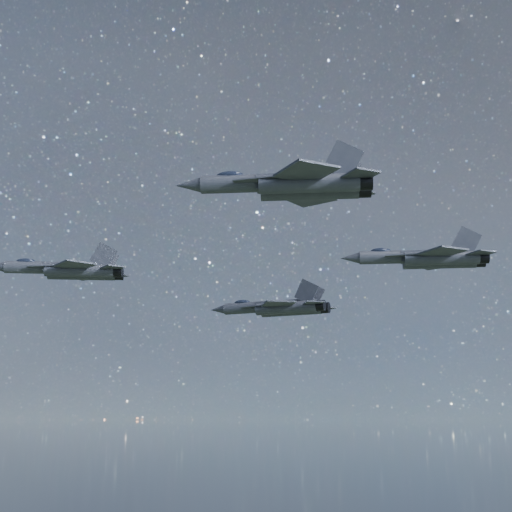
{
  "coord_description": "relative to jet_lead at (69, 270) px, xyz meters",
  "views": [
    {
      "loc": [
        5.47,
        -70.94,
        123.62
      ],
      "look_at": [
        -0.45,
        4.7,
        141.11
      ],
      "focal_mm": 50.0,
      "sensor_mm": 36.0,
      "label": 1
    }
  ],
  "objects": [
    {
      "name": "jet_right",
      "position": [
        25.27,
        -16.4,
        3.72
      ],
      "size": [
        17.81,
        12.71,
        4.55
      ],
      "rotation": [
        0.0,
        0.0,
        -0.01
      ],
      "color": "#2F323B"
    },
    {
      "name": "jet_slot",
      "position": [
        39.03,
        -1.06,
        0.4
      ],
      "size": [
        15.83,
        11.25,
        4.03
      ],
      "rotation": [
        0.0,
        0.0,
        -0.03
      ],
      "color": "#2F323B"
    },
    {
      "name": "jet_lead",
      "position": [
        0.0,
        0.0,
        0.0
      ],
      "size": [
        15.66,
        10.82,
        3.93
      ],
      "rotation": [
        0.0,
        0.0,
        0.17
      ],
      "color": "#2F323B"
    },
    {
      "name": "jet_left",
      "position": [
        22.42,
        18.42,
        -1.61
      ],
      "size": [
        17.57,
        11.79,
        4.44
      ],
      "rotation": [
        0.0,
        0.0,
        -0.31
      ],
      "color": "#2F323B"
    }
  ]
}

